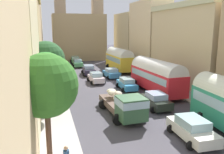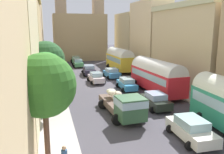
# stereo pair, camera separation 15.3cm
# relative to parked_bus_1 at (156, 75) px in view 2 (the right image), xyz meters

# --- Properties ---
(ground_plane) EXTENTS (154.00, 154.00, 0.00)m
(ground_plane) POSITION_rel_parked_bus_1_xyz_m (-4.50, 7.58, -2.17)
(ground_plane) COLOR #444149
(sidewalk_left) EXTENTS (2.50, 70.00, 0.14)m
(sidewalk_left) POSITION_rel_parked_bus_1_xyz_m (-11.75, 7.58, -2.10)
(sidewalk_left) COLOR #B0A7A4
(sidewalk_left) RESTS_ON ground
(sidewalk_right) EXTENTS (2.50, 70.00, 0.14)m
(sidewalk_right) POSITION_rel_parked_bus_1_xyz_m (2.75, 7.58, -2.10)
(sidewalk_right) COLOR gray
(sidewalk_right) RESTS_ON ground
(building_left_1) EXTENTS (4.48, 13.53, 13.93)m
(building_left_1) POSITION_rel_parked_bus_1_xyz_m (-15.03, -4.68, 4.83)
(building_left_1) COLOR beige
(building_left_1) RESTS_ON ground
(building_left_2) EXTENTS (5.96, 12.10, 11.56)m
(building_left_2) POSITION_rel_parked_bus_1_xyz_m (-15.70, 8.65, 3.63)
(building_left_2) COLOR tan
(building_left_2) RESTS_ON ground
(building_left_3) EXTENTS (4.18, 10.41, 12.75)m
(building_left_3) POSITION_rel_parked_bus_1_xyz_m (-15.09, 20.61, 4.20)
(building_left_3) COLOR tan
(building_left_3) RESTS_ON ground
(building_left_4) EXTENTS (5.09, 11.25, 12.83)m
(building_left_4) POSITION_rel_parked_bus_1_xyz_m (-15.54, 32.07, 4.25)
(building_left_4) COLOR tan
(building_left_4) RESTS_ON ground
(building_right_2) EXTENTS (5.27, 14.50, 10.74)m
(building_right_2) POSITION_rel_parked_bus_1_xyz_m (6.40, 3.06, 3.23)
(building_right_2) COLOR #D2BA8D
(building_right_2) RESTS_ON ground
(building_right_3) EXTENTS (4.04, 10.20, 12.36)m
(building_right_3) POSITION_rel_parked_bus_1_xyz_m (6.02, 15.93, 4.01)
(building_right_3) COLOR beige
(building_right_3) RESTS_ON ground
(building_right_4) EXTENTS (4.97, 10.74, 10.85)m
(building_right_4) POSITION_rel_parked_bus_1_xyz_m (6.49, 26.80, 3.26)
(building_right_4) COLOR #C4B488
(building_right_4) RESTS_ON ground
(distant_church) EXTENTS (12.37, 7.29, 18.97)m
(distant_church) POSITION_rel_parked_bus_1_xyz_m (-4.50, 33.30, 4.08)
(distant_church) COLOR tan
(distant_church) RESTS_ON ground
(parked_bus_1) EXTENTS (3.63, 9.42, 3.96)m
(parked_bus_1) POSITION_rel_parked_bus_1_xyz_m (0.00, 0.00, 0.00)
(parked_bus_1) COLOR red
(parked_bus_1) RESTS_ON ground
(parked_bus_2) EXTENTS (3.50, 8.70, 4.07)m
(parked_bus_2) POSITION_rel_parked_bus_1_xyz_m (0.12, 15.16, 0.07)
(parked_bus_2) COLOR gold
(parked_bus_2) RESTS_ON ground
(cargo_truck_0) EXTENTS (3.20, 6.89, 2.23)m
(cargo_truck_0) POSITION_rel_parked_bus_1_xyz_m (-6.16, -6.60, -0.98)
(cargo_truck_0) COLOR #305637
(cargo_truck_0) RESTS_ON ground
(car_0) EXTENTS (2.29, 3.82, 1.48)m
(car_0) POSITION_rel_parked_bus_1_xyz_m (-5.78, 7.07, -1.43)
(car_0) COLOR silver
(car_0) RESTS_ON ground
(car_1) EXTENTS (2.46, 4.47, 1.61)m
(car_1) POSITION_rel_parked_bus_1_xyz_m (-5.74, 13.15, -1.36)
(car_1) COLOR #232032
(car_1) RESTS_ON ground
(car_2) EXTENTS (2.32, 4.31, 1.56)m
(car_2) POSITION_rel_parked_bus_1_xyz_m (-6.46, 21.82, -1.39)
(car_2) COLOR #468955
(car_2) RESTS_ON ground
(car_3) EXTENTS (2.53, 4.39, 1.47)m
(car_3) POSITION_rel_parked_bus_1_xyz_m (-6.20, 27.90, -1.42)
(car_3) COLOR #468D54
(car_3) RESTS_ON ground
(car_4) EXTENTS (2.43, 4.28, 1.55)m
(car_4) POSITION_rel_parked_bus_1_xyz_m (-2.98, -11.69, -1.39)
(car_4) COLOR silver
(car_4) RESTS_ON ground
(car_5) EXTENTS (2.32, 3.73, 1.53)m
(car_5) POSITION_rel_parked_bus_1_xyz_m (-2.46, -5.09, -1.40)
(car_5) COLOR #252C22
(car_5) RESTS_ON ground
(car_6) EXTENTS (2.22, 4.14, 1.48)m
(car_6) POSITION_rel_parked_bus_1_xyz_m (-2.85, 2.30, -1.42)
(car_6) COLOR #3592D0
(car_6) RESTS_ON ground
(car_7) EXTENTS (2.56, 3.73, 1.48)m
(car_7) POSITION_rel_parked_bus_1_xyz_m (-2.78, 9.77, -1.42)
(car_7) COLOR #3E8DC8
(car_7) RESTS_ON ground
(pedestrian_2) EXTENTS (0.44, 0.44, 1.85)m
(pedestrian_2) POSITION_rel_parked_bus_1_xyz_m (-12.11, 6.95, -1.12)
(pedestrian_2) COLOR #272548
(pedestrian_2) RESTS_ON ground
(roadside_tree_0) EXTENTS (3.08, 3.08, 6.40)m
(roadside_tree_0) POSITION_rel_parked_bus_1_xyz_m (-12.40, -13.51, 2.67)
(roadside_tree_0) COLOR brown
(roadside_tree_0) RESTS_ON ground
(roadside_tree_1) EXTENTS (3.40, 3.40, 5.62)m
(roadside_tree_1) POSITION_rel_parked_bus_1_xyz_m (-12.40, -4.69, 1.72)
(roadside_tree_1) COLOR brown
(roadside_tree_1) RESTS_ON ground
(roadside_tree_2) EXTENTS (4.11, 4.11, 6.23)m
(roadside_tree_2) POSITION_rel_parked_bus_1_xyz_m (-12.40, 1.49, 1.99)
(roadside_tree_2) COLOR brown
(roadside_tree_2) RESTS_ON ground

